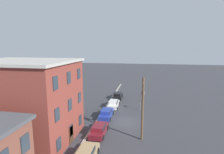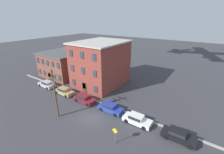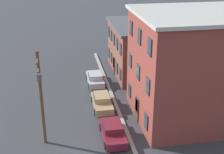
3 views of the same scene
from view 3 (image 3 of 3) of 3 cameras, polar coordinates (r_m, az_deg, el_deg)
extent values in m
cube|color=brown|center=(41.40, 7.06, 5.09)|extent=(10.41, 9.66, 6.19)
cube|color=#4C4C51|center=(40.56, 7.27, 9.48)|extent=(10.91, 10.16, 0.30)
cube|color=#2D3842|center=(44.67, -0.60, 4.48)|extent=(0.90, 0.10, 1.40)
cube|color=#2D3842|center=(43.81, -0.62, 8.34)|extent=(0.90, 0.10, 1.40)
cube|color=#2D3842|center=(42.72, -0.15, 3.63)|extent=(0.90, 0.10, 1.40)
cube|color=#2D3842|center=(41.83, -0.15, 7.65)|extent=(0.90, 0.10, 1.40)
cube|color=#2D3842|center=(40.79, 0.35, 2.70)|extent=(0.90, 0.10, 1.40)
cube|color=#2D3842|center=(39.85, 0.36, 6.90)|extent=(0.90, 0.10, 1.40)
cube|color=#2D3842|center=(38.87, 0.90, 1.68)|extent=(0.90, 0.10, 1.40)
cube|color=#2D3842|center=(37.88, 0.93, 6.07)|extent=(0.90, 0.10, 1.40)
cube|color=#2D3842|center=(36.97, 1.50, 0.56)|extent=(0.90, 0.10, 1.40)
cube|color=#2D3842|center=(35.93, 1.55, 5.14)|extent=(0.90, 0.10, 1.40)
cube|color=#472D1E|center=(40.94, 0.35, 2.11)|extent=(1.10, 0.10, 2.20)
cube|color=brown|center=(30.35, 15.84, 1.61)|extent=(9.50, 11.87, 9.93)
cube|color=#B7B2A8|center=(29.01, 16.91, 11.09)|extent=(10.00, 12.37, 0.30)
cube|color=#2D3842|center=(32.46, 3.23, -2.49)|extent=(0.90, 0.10, 1.40)
cube|color=#2D3842|center=(31.21, 3.36, 3.02)|extent=(0.90, 0.10, 1.40)
cube|color=#2D3842|center=(30.28, 3.50, 8.94)|extent=(0.90, 0.10, 1.40)
cube|color=#2D3842|center=(29.71, 4.60, -5.03)|extent=(0.90, 0.10, 1.40)
cube|color=#2D3842|center=(28.34, 4.81, 0.92)|extent=(0.90, 0.10, 1.40)
cube|color=#2D3842|center=(27.30, 5.03, 7.40)|extent=(0.90, 0.10, 1.40)
cube|color=#2D3842|center=(27.04, 6.26, -8.06)|extent=(0.90, 0.10, 1.40)
cube|color=#2D3842|center=(25.53, 6.57, -1.65)|extent=(0.90, 0.10, 1.40)
cube|color=#2D3842|center=(24.38, 6.91, 5.48)|extent=(0.90, 0.10, 1.40)
cube|color=#472D1E|center=(29.97, 4.57, -5.97)|extent=(1.10, 0.10, 2.20)
cube|color=#B7B7BC|center=(38.06, -3.12, -0.46)|extent=(4.40, 1.80, 0.70)
cube|color=#B7B7BC|center=(37.64, -3.10, 0.30)|extent=(2.20, 1.51, 0.55)
cube|color=#1E232D|center=(37.64, -3.10, 0.30)|extent=(2.02, 1.58, 0.48)
cylinder|color=black|center=(39.39, -4.60, 0.00)|extent=(0.66, 0.22, 0.66)
cylinder|color=black|center=(39.57, -2.15, 0.16)|extent=(0.66, 0.22, 0.66)
cylinder|color=black|center=(36.74, -4.15, -1.70)|extent=(0.66, 0.22, 0.66)
cylinder|color=black|center=(36.93, -1.53, -1.52)|extent=(0.66, 0.22, 0.66)
cube|color=tan|center=(32.31, -1.84, -4.81)|extent=(4.40, 1.80, 0.70)
cube|color=tan|center=(32.21, -1.91, -3.66)|extent=(2.20, 1.51, 0.55)
cube|color=#1E232D|center=(32.21, -1.91, -3.66)|extent=(2.02, 1.58, 0.48)
cylinder|color=black|center=(31.26, 0.10, -6.22)|extent=(0.66, 0.22, 0.66)
cylinder|color=black|center=(31.04, -3.01, -6.47)|extent=(0.66, 0.22, 0.66)
cylinder|color=black|center=(33.80, -0.76, -3.89)|extent=(0.66, 0.22, 0.66)
cylinder|color=black|center=(33.60, -3.63, -4.11)|extent=(0.66, 0.22, 0.66)
cube|color=maroon|center=(27.39, 0.15, -10.25)|extent=(4.40, 1.80, 0.70)
cube|color=maroon|center=(27.22, 0.07, -8.92)|extent=(2.20, 1.51, 0.55)
cube|color=#1E232D|center=(27.22, 0.07, -8.92)|extent=(2.02, 1.58, 0.48)
cylinder|color=black|center=(26.46, 2.56, -12.10)|extent=(0.66, 0.22, 0.66)
cylinder|color=black|center=(26.20, -1.16, -12.47)|extent=(0.66, 0.22, 0.66)
cylinder|color=black|center=(28.84, 1.32, -8.89)|extent=(0.66, 0.22, 0.66)
cylinder|color=black|center=(28.60, -2.07, -9.19)|extent=(0.66, 0.22, 0.66)
cylinder|color=brown|center=(25.74, -12.80, -4.04)|extent=(0.28, 0.28, 8.18)
cube|color=brown|center=(24.42, -13.49, 3.31)|extent=(2.40, 0.12, 0.12)
cube|color=brown|center=(24.69, -13.33, 1.56)|extent=(2.00, 0.12, 0.12)
cylinder|color=#515156|center=(24.58, -13.24, -0.03)|extent=(0.44, 0.44, 0.55)
camera|label=1|loc=(44.48, -12.76, 17.38)|focal=28.00mm
camera|label=2|loc=(14.41, -83.17, 2.44)|focal=24.00mm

